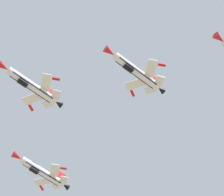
# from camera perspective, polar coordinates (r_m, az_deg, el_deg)

# --- Properties ---
(fighter_jet_lead) EXTENTS (10.50, 15.92, 4.37)m
(fighter_jet_lead) POSITION_cam_1_polar(r_m,az_deg,el_deg) (105.46, -9.24, 1.45)
(fighter_jet_lead) COLOR white
(fighter_jet_left_wing) EXTENTS (10.46, 15.92, 4.38)m
(fighter_jet_left_wing) POSITION_cam_1_polar(r_m,az_deg,el_deg) (104.08, 2.71, 3.12)
(fighter_jet_left_wing) COLOR white
(fighter_jet_right_wing) EXTENTS (10.39, 15.92, 4.38)m
(fighter_jet_right_wing) POSITION_cam_1_polar(r_m,az_deg,el_deg) (120.24, -8.06, -8.33)
(fighter_jet_right_wing) COLOR white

